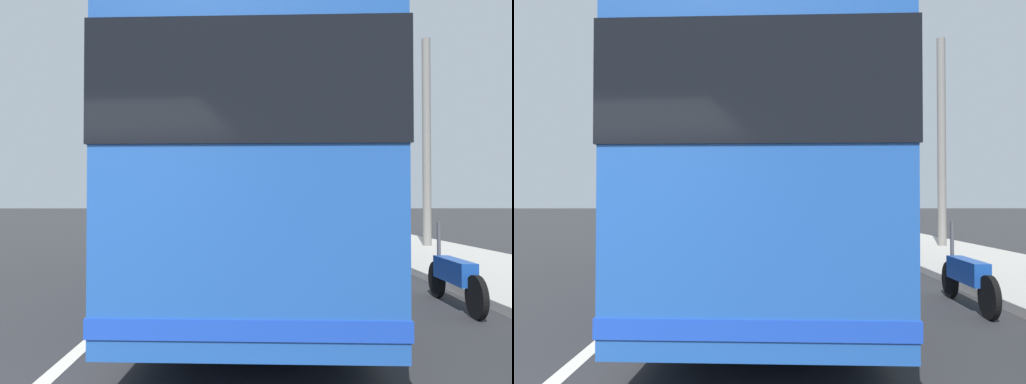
% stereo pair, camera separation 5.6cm
% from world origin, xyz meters
% --- Properties ---
extents(sidewalk_curb, '(110.00, 3.60, 0.14)m').
position_xyz_m(sidewalk_curb, '(10.00, -7.11, 0.07)').
color(sidewalk_curb, '#B2ADA3').
rests_on(sidewalk_curb, ground).
extents(lane_divider_line, '(110.00, 0.16, 0.01)m').
position_xyz_m(lane_divider_line, '(10.00, 0.00, 0.00)').
color(lane_divider_line, silver).
rests_on(lane_divider_line, ground).
extents(coach_bus, '(12.46, 3.22, 3.41)m').
position_xyz_m(coach_bus, '(8.05, -2.12, 1.96)').
color(coach_bus, '#1E4C9E').
rests_on(coach_bus, ground).
extents(motorcycle_nearest_curb, '(2.08, 0.28, 1.24)m').
position_xyz_m(motorcycle_nearest_curb, '(5.46, -4.85, 0.46)').
color(motorcycle_nearest_curb, black).
rests_on(motorcycle_nearest_curb, ground).
extents(car_ahead_same_lane, '(4.39, 2.04, 1.61)m').
position_xyz_m(car_ahead_same_lane, '(39.75, -2.87, 0.76)').
color(car_ahead_same_lane, silver).
rests_on(car_ahead_same_lane, ground).
extents(car_oncoming, '(4.66, 2.00, 1.45)m').
position_xyz_m(car_oncoming, '(30.85, 2.07, 0.71)').
color(car_oncoming, '#2D7238').
rests_on(car_oncoming, ground).
extents(car_side_street, '(4.62, 1.82, 1.53)m').
position_xyz_m(car_side_street, '(29.34, -2.85, 0.71)').
color(car_side_street, gray).
rests_on(car_side_street, ground).
extents(utility_pole, '(0.27, 0.27, 6.90)m').
position_xyz_m(utility_pole, '(14.02, -7.64, 3.45)').
color(utility_pole, slate).
rests_on(utility_pole, ground).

